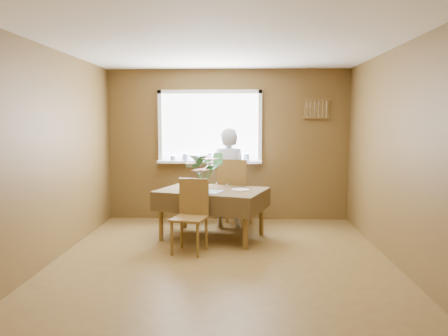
{
  "coord_description": "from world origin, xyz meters",
  "views": [
    {
      "loc": [
        0.22,
        -5.02,
        1.65
      ],
      "look_at": [
        0.0,
        0.55,
        1.05
      ],
      "focal_mm": 35.0,
      "sensor_mm": 36.0,
      "label": 1
    }
  ],
  "objects_px": {
    "flower_bouquet": "(205,169)",
    "seated_woman": "(228,178)",
    "chair_near": "(191,212)",
    "chair_far": "(234,191)",
    "dining_table": "(212,195)"
  },
  "relations": [
    {
      "from": "chair_far",
      "to": "seated_woman",
      "type": "distance_m",
      "value": 0.22
    },
    {
      "from": "chair_far",
      "to": "chair_near",
      "type": "height_order",
      "value": "chair_far"
    },
    {
      "from": "dining_table",
      "to": "chair_near",
      "type": "height_order",
      "value": "chair_near"
    },
    {
      "from": "chair_far",
      "to": "dining_table",
      "type": "bearing_deg",
      "value": 79.34
    },
    {
      "from": "chair_near",
      "to": "flower_bouquet",
      "type": "distance_m",
      "value": 0.7
    },
    {
      "from": "dining_table",
      "to": "flower_bouquet",
      "type": "distance_m",
      "value": 0.43
    },
    {
      "from": "seated_woman",
      "to": "flower_bouquet",
      "type": "distance_m",
      "value": 0.87
    },
    {
      "from": "seated_woman",
      "to": "chair_far",
      "type": "bearing_deg",
      "value": 169.18
    },
    {
      "from": "flower_bouquet",
      "to": "chair_near",
      "type": "bearing_deg",
      "value": -105.51
    },
    {
      "from": "chair_near",
      "to": "dining_table",
      "type": "bearing_deg",
      "value": 83.75
    },
    {
      "from": "seated_woman",
      "to": "flower_bouquet",
      "type": "xyz_separation_m",
      "value": [
        -0.3,
        -0.79,
        0.23
      ]
    },
    {
      "from": "seated_woman",
      "to": "flower_bouquet",
      "type": "bearing_deg",
      "value": 73.23
    },
    {
      "from": "chair_near",
      "to": "flower_bouquet",
      "type": "xyz_separation_m",
      "value": [
        0.13,
        0.47,
        0.5
      ]
    },
    {
      "from": "flower_bouquet",
      "to": "seated_woman",
      "type": "bearing_deg",
      "value": 69.1
    },
    {
      "from": "chair_near",
      "to": "seated_woman",
      "type": "distance_m",
      "value": 1.36
    }
  ]
}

